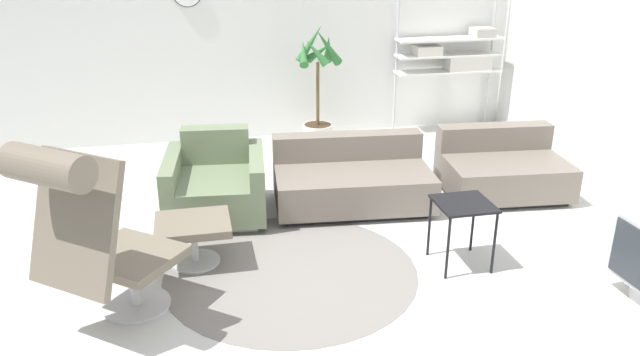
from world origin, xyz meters
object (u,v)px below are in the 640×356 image
(potted_plant, at_px, (318,96))
(couch_low, at_px, (352,181))
(shelf_unit, at_px, (456,55))
(lounge_chair, at_px, (88,223))
(armchair_red, at_px, (216,186))
(couch_second, at_px, (502,170))
(side_table, at_px, (463,211))
(ottoman, at_px, (193,231))

(potted_plant, bearing_deg, couch_low, -91.66)
(potted_plant, height_order, shelf_unit, shelf_unit)
(lounge_chair, height_order, shelf_unit, shelf_unit)
(potted_plant, bearing_deg, armchair_red, -126.90)
(potted_plant, bearing_deg, couch_second, -51.31)
(couch_low, relative_size, potted_plant, 1.05)
(lounge_chair, bearing_deg, potted_plant, 95.97)
(armchair_red, relative_size, side_table, 1.92)
(couch_low, bearing_deg, armchair_red, 2.65)
(lounge_chair, bearing_deg, shelf_unit, 80.82)
(side_table, height_order, potted_plant, potted_plant)
(armchair_red, height_order, couch_second, armchair_red)
(ottoman, relative_size, potted_plant, 0.40)
(couch_second, bearing_deg, lounge_chair, 28.48)
(potted_plant, bearing_deg, shelf_unit, 7.90)
(couch_second, relative_size, potted_plant, 0.85)
(shelf_unit, bearing_deg, armchair_red, -147.48)
(armchair_red, bearing_deg, couch_low, -176.61)
(couch_second, bearing_deg, couch_low, 3.66)
(ottoman, relative_size, couch_low, 0.38)
(lounge_chair, height_order, couch_low, lounge_chair)
(ottoman, height_order, armchair_red, armchair_red)
(potted_plant, bearing_deg, lounge_chair, -122.20)
(ottoman, xyz_separation_m, potted_plant, (1.45, 2.48, 0.30))
(lounge_chair, height_order, couch_second, lounge_chair)
(lounge_chair, height_order, potted_plant, potted_plant)
(potted_plant, distance_m, shelf_unit, 1.78)
(ottoman, distance_m, potted_plant, 2.89)
(armchair_red, xyz_separation_m, side_table, (1.69, -1.26, 0.17))
(couch_second, bearing_deg, armchair_red, 3.20)
(ottoman, relative_size, armchair_red, 0.57)
(shelf_unit, bearing_deg, potted_plant, -172.10)
(ottoman, height_order, shelf_unit, shelf_unit)
(potted_plant, bearing_deg, side_table, -81.12)
(armchair_red, height_order, potted_plant, potted_plant)
(couch_second, distance_m, shelf_unit, 2.12)
(lounge_chair, bearing_deg, armchair_red, 101.51)
(side_table, xyz_separation_m, potted_plant, (-0.45, 2.91, 0.13))
(shelf_unit, bearing_deg, side_table, -111.99)
(lounge_chair, relative_size, ottoman, 2.32)
(lounge_chair, xyz_separation_m, shelf_unit, (3.75, 3.46, 0.19))
(lounge_chair, distance_m, armchair_red, 1.81)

